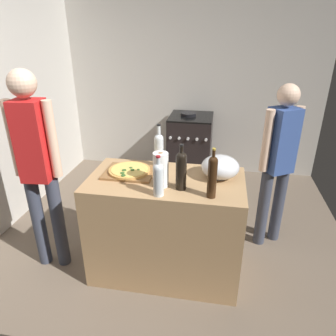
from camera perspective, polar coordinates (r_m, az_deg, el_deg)
ground_plane at (r=3.63m, az=-0.64°, el=-8.86°), size 3.85×3.40×0.02m
kitchen_wall_rear at (r=4.52m, az=2.81°, el=15.71°), size 3.85×0.10×2.60m
kitchen_wall_left at (r=3.79m, az=-26.98°, el=11.46°), size 0.10×3.40×2.60m
counter at (r=2.67m, az=-0.38°, el=-10.69°), size 1.24×0.67×0.90m
cutting_board at (r=2.54m, az=-7.08°, el=-0.81°), size 0.40×0.32×0.02m
pizza at (r=2.53m, az=-7.11°, el=-0.39°), size 0.34×0.34×0.03m
mixing_bowl at (r=2.46m, az=9.59°, el=0.19°), size 0.30×0.30×0.18m
paper_towel_roll at (r=2.28m, az=-1.35°, el=-0.31°), size 0.12×0.12×0.27m
wine_bottle_amber at (r=2.23m, az=2.44°, el=-0.20°), size 0.08×0.08×0.35m
wine_bottle_dark at (r=2.15m, az=-1.77°, el=-1.82°), size 0.08×0.08×0.30m
wine_bottle_green at (r=2.13m, az=8.16°, el=-1.36°), size 0.07×0.07×0.37m
wine_bottle_clear at (r=2.60m, az=-1.68°, el=3.59°), size 0.08×0.08×0.37m
stove at (r=4.33m, az=4.09°, el=3.75°), size 0.57×0.63×0.95m
person_in_stripes at (r=2.68m, az=-22.99°, el=1.00°), size 0.39×0.22×1.73m
person_in_red at (r=2.98m, az=19.66°, el=1.65°), size 0.35×0.29×1.57m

